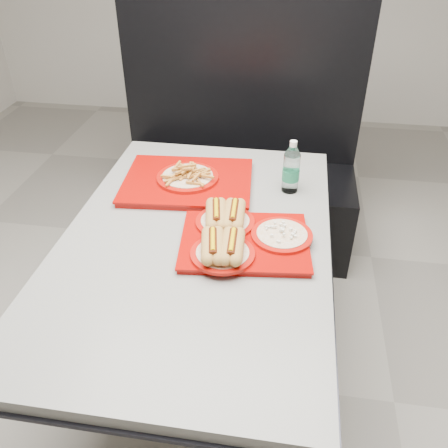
% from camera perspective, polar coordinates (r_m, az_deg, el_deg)
% --- Properties ---
extents(ground, '(6.00, 6.00, 0.00)m').
position_cam_1_polar(ground, '(2.14, -2.69, -17.90)').
color(ground, gray).
rests_on(ground, ground).
extents(diner_table, '(0.92, 1.42, 0.75)m').
position_cam_1_polar(diner_table, '(1.71, -3.22, -5.89)').
color(diner_table, black).
rests_on(diner_table, ground).
extents(booth_bench, '(1.30, 0.57, 1.35)m').
position_cam_1_polar(booth_bench, '(2.71, 1.58, 6.07)').
color(booth_bench, black).
rests_on(booth_bench, ground).
extents(tray_near, '(0.45, 0.38, 0.09)m').
position_cam_1_polar(tray_near, '(1.55, 1.86, -1.47)').
color(tray_near, '#930804').
rests_on(tray_near, diner_table).
extents(tray_far, '(0.53, 0.43, 0.10)m').
position_cam_1_polar(tray_far, '(1.89, -4.39, 5.45)').
color(tray_far, '#930804').
rests_on(tray_far, diner_table).
extents(water_bottle, '(0.07, 0.07, 0.21)m').
position_cam_1_polar(water_bottle, '(1.84, 8.08, 6.48)').
color(water_bottle, silver).
rests_on(water_bottle, diner_table).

